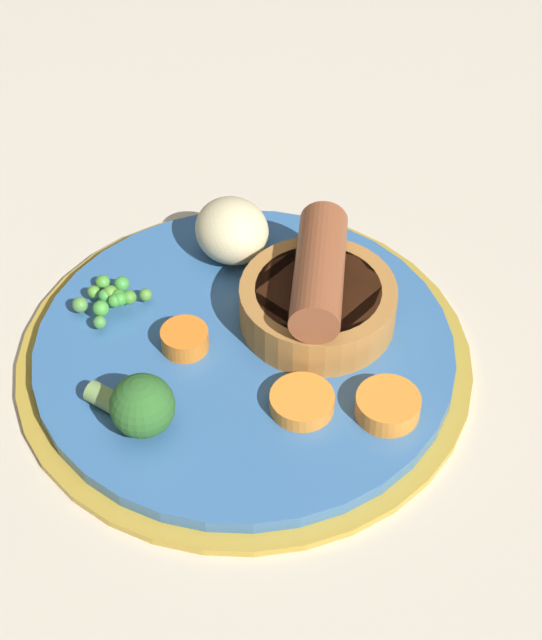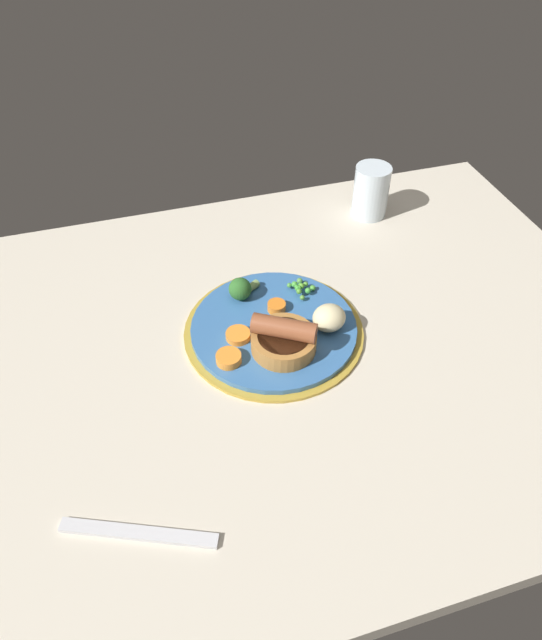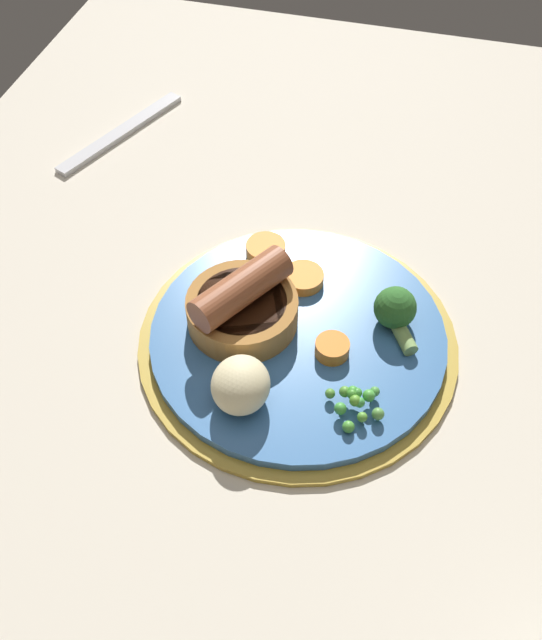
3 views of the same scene
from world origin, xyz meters
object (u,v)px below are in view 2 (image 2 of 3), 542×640
pea_pile (301,287)px  fork (139,533)px  sausage_pudding (285,338)px  carrot_slice_1 (238,335)px  broccoli_floret_near (241,289)px  drinking_glass (371,191)px  dinner_plate (275,329)px  potato_chunk_0 (328,317)px  carrot_slice_2 (277,307)px  carrot_slice_0 (229,358)px

pea_pile → fork: pea_pile is taller
sausage_pudding → carrot_slice_1: 7.27cm
fork → pea_pile: bearing=69.7°
carrot_slice_1 → broccoli_floret_near: bearing=72.4°
broccoli_floret_near → drinking_glass: 34.39cm
dinner_plate → potato_chunk_0: 8.31cm
carrot_slice_2 → fork: bearing=-130.6°
broccoli_floret_near → carrot_slice_0: 13.65cm
dinner_plate → fork: (-23.85, -25.99, -0.27)cm
sausage_pudding → drinking_glass: bearing=-100.1°
fork → drinking_glass: bearing=68.5°
sausage_pudding → carrot_slice_1: (-5.93, 3.92, -1.54)cm
carrot_slice_0 → carrot_slice_1: carrot_slice_0 is taller
broccoli_floret_near → carrot_slice_2: size_ratio=1.91×
potato_chunk_0 → carrot_slice_1: bearing=173.7°
pea_pile → fork: (-30.00, -32.02, -2.06)cm
broccoli_floret_near → carrot_slice_1: bearing=41.5°
potato_chunk_0 → fork: size_ratio=0.28×
carrot_slice_1 → carrot_slice_2: carrot_slice_2 is taller
potato_chunk_0 → carrot_slice_2: 8.50cm
fork → drinking_glass: (50.05, 51.20, 4.58)cm
carrot_slice_1 → drinking_glass: 41.55cm
carrot_slice_2 → drinking_glass: drinking_glass is taller
dinner_plate → fork: bearing=-132.5°
broccoli_floret_near → drinking_glass: size_ratio=0.55×
carrot_slice_0 → fork: bearing=-126.4°
potato_chunk_0 → carrot_slice_0: size_ratio=1.38×
dinner_plate → drinking_glass: size_ratio=2.78×
fork → broccoli_floret_near: bearing=81.4°
drinking_glass → dinner_plate: bearing=-136.1°
pea_pile → carrot_slice_0: size_ratio=1.32×
broccoli_floret_near → potato_chunk_0: (10.71, -10.00, 0.28)cm
sausage_pudding → broccoli_floret_near: (-3.23, 12.43, -0.35)cm
pea_pile → carrot_slice_1: 13.98cm
fork → drinking_glass: size_ratio=1.84×
carrot_slice_2 → carrot_slice_0: bearing=-139.3°
carrot_slice_1 → dinner_plate: bearing=8.8°
pea_pile → broccoli_floret_near: bearing=170.6°
dinner_plate → sausage_pudding: sausage_pudding is taller
pea_pile → dinner_plate: bearing=-135.6°
carrot_slice_0 → carrot_slice_2: size_ratio=1.29×
carrot_slice_2 → pea_pile: bearing=29.8°
dinner_plate → carrot_slice_0: size_ratio=7.48×
pea_pile → broccoli_floret_near: broccoli_floret_near is taller
potato_chunk_0 → carrot_slice_0: 16.08cm
broccoli_floret_near → carrot_slice_1: broccoli_floret_near is taller
fork → potato_chunk_0: bearing=59.9°
carrot_slice_0 → drinking_glass: bearing=41.2°
carrot_slice_1 → drinking_glass: size_ratio=0.37×
broccoli_floret_near → carrot_slice_0: size_ratio=1.49×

